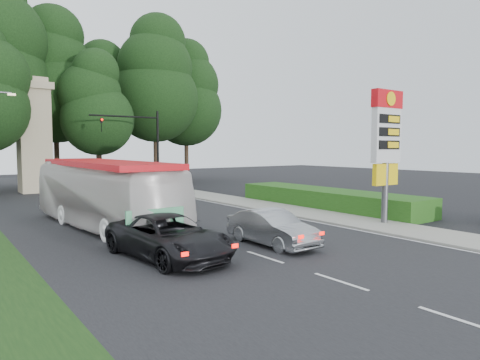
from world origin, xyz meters
TOP-DOWN VIEW (x-y plane):
  - ground at (0.00, 0.00)m, footprint 120.00×120.00m
  - road_surface at (0.00, 12.00)m, footprint 14.00×80.00m
  - sidewalk_right at (8.50, 12.00)m, footprint 3.00×80.00m
  - hedge at (11.50, 8.00)m, footprint 3.00×14.00m
  - gas_station_pylon at (9.20, 1.99)m, footprint 2.10×0.45m
  - traffic_signal_mast at (5.68, 24.00)m, footprint 6.10×0.35m
  - monument at (-2.00, 30.00)m, footprint 3.00×3.00m
  - tree_center_right at (1.00, 35.00)m, footprint 9.24×9.24m
  - tree_east_near at (6.00, 37.00)m, footprint 8.12×8.12m
  - tree_east_mid at (11.00, 33.00)m, footprint 9.52×9.52m
  - tree_far_east at (16.00, 35.00)m, footprint 8.68×8.68m
  - tree_monument_right at (3.50, 29.50)m, footprint 6.72×6.72m
  - transit_bus at (-2.73, 9.56)m, footprint 3.68×12.08m
  - sedan_silver at (1.50, 1.86)m, footprint 1.55×4.36m
  - suv_charcoal at (-2.80, 2.51)m, footprint 3.15×5.81m

SIDE VIEW (x-z plane):
  - ground at x=0.00m, z-range 0.00..0.00m
  - road_surface at x=0.00m, z-range 0.00..0.02m
  - sidewalk_right at x=8.50m, z-range 0.00..0.12m
  - hedge at x=11.50m, z-range 0.00..1.20m
  - sedan_silver at x=1.50m, z-range 0.00..1.43m
  - suv_charcoal at x=-2.80m, z-range 0.00..1.55m
  - transit_bus at x=-2.73m, z-range 0.00..3.32m
  - gas_station_pylon at x=9.20m, z-range 1.02..7.87m
  - traffic_signal_mast at x=5.68m, z-range 1.07..8.27m
  - monument at x=-2.00m, z-range 0.08..10.13m
  - tree_monument_right at x=3.50m, z-range 1.41..14.61m
  - tree_east_near at x=6.00m, z-range 1.71..17.66m
  - tree_far_east at x=16.00m, z-range 1.83..18.88m
  - tree_center_right at x=1.00m, z-range 1.94..20.09m
  - tree_east_mid at x=11.00m, z-range 2.00..20.70m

